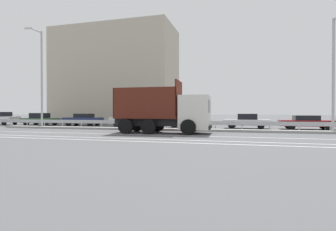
# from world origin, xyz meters

# --- Properties ---
(ground_plane) EXTENTS (320.00, 320.00, 0.00)m
(ground_plane) POSITION_xyz_m (0.00, 0.00, 0.00)
(ground_plane) COLOR #565659
(lane_strip_0) EXTENTS (61.42, 0.16, 0.01)m
(lane_strip_0) POSITION_xyz_m (-0.34, -2.41, 0.00)
(lane_strip_0) COLOR silver
(lane_strip_0) RESTS_ON ground_plane
(lane_strip_1) EXTENTS (61.42, 0.16, 0.01)m
(lane_strip_1) POSITION_xyz_m (-0.34, -5.00, 0.00)
(lane_strip_1) COLOR silver
(lane_strip_1) RESTS_ON ground_plane
(lane_strip_2) EXTENTS (61.42, 0.16, 0.01)m
(lane_strip_2) POSITION_xyz_m (-0.34, -6.24, 0.00)
(lane_strip_2) COLOR silver
(lane_strip_2) RESTS_ON ground_plane
(median_island) EXTENTS (33.78, 1.10, 0.18)m
(median_island) POSITION_xyz_m (0.00, 2.08, 0.09)
(median_island) COLOR gray
(median_island) RESTS_ON ground_plane
(median_guardrail) EXTENTS (61.42, 0.09, 0.78)m
(median_guardrail) POSITION_xyz_m (0.00, 2.99, 0.57)
(median_guardrail) COLOR #9EA0A5
(median_guardrail) RESTS_ON ground_plane
(dump_truck) EXTENTS (7.00, 2.97, 3.75)m
(dump_truck) POSITION_xyz_m (0.60, -0.57, 1.37)
(dump_truck) COLOR silver
(dump_truck) RESTS_ON ground_plane
(median_road_sign) EXTENTS (0.67, 0.16, 2.50)m
(median_road_sign) POSITION_xyz_m (-3.55, 2.08, 1.29)
(median_road_sign) COLOR white
(median_road_sign) RESTS_ON ground_plane
(street_lamp_0) EXTENTS (0.70, 1.84, 9.24)m
(street_lamp_0) POSITION_xyz_m (-13.17, 2.00, 5.06)
(street_lamp_0) COLOR #ADADB2
(street_lamp_0) RESTS_ON ground_plane
(street_lamp_1) EXTENTS (0.70, 1.80, 8.07)m
(street_lamp_1) POSITION_xyz_m (11.40, 1.84, 4.47)
(street_lamp_1) COLOR #ADADB2
(street_lamp_1) RESTS_ON ground_plane
(parked_car_0) EXTENTS (4.44, 1.97, 1.55)m
(parked_car_0) POSITION_xyz_m (-23.03, 6.48, 0.77)
(parked_car_0) COLOR silver
(parked_car_0) RESTS_ON ground_plane
(parked_car_1) EXTENTS (4.09, 2.02, 1.43)m
(parked_car_1) POSITION_xyz_m (-16.88, 6.13, 0.71)
(parked_car_1) COLOR #335B33
(parked_car_1) RESTS_ON ground_plane
(parked_car_2) EXTENTS (4.27, 2.11, 1.36)m
(parked_car_2) POSITION_xyz_m (-11.72, 6.75, 0.70)
(parked_car_2) COLOR navy
(parked_car_2) RESTS_ON ground_plane
(parked_car_3) EXTENTS (4.64, 2.00, 1.45)m
(parked_car_3) POSITION_xyz_m (-5.60, 6.35, 0.75)
(parked_car_3) COLOR silver
(parked_car_3) RESTS_ON ground_plane
(parked_car_4) EXTENTS (4.02, 1.90, 1.35)m
(parked_car_4) POSITION_xyz_m (0.19, 6.44, 0.69)
(parked_car_4) COLOR navy
(parked_car_4) RESTS_ON ground_plane
(parked_car_5) EXTENTS (4.18, 2.03, 1.37)m
(parked_car_5) POSITION_xyz_m (5.70, 6.60, 0.69)
(parked_car_5) COLOR silver
(parked_car_5) RESTS_ON ground_plane
(parked_car_6) EXTENTS (4.65, 2.00, 1.23)m
(parked_car_6) POSITION_xyz_m (10.79, 6.56, 0.65)
(parked_car_6) COLOR maroon
(parked_car_6) RESTS_ON ground_plane
(background_building_0) EXTENTS (17.50, 8.06, 13.71)m
(background_building_0) POSITION_xyz_m (-12.75, 16.61, 6.86)
(background_building_0) COLOR #B7AD99
(background_building_0) RESTS_ON ground_plane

